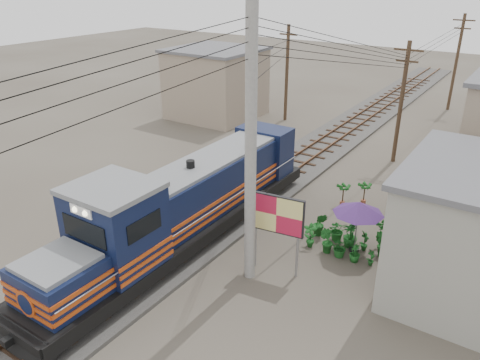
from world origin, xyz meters
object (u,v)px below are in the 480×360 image
Objects in this scene: billboard at (277,217)px; market_umbrella at (359,208)px; locomotive at (183,207)px; vendor at (394,198)px.

billboard is 3.60m from market_umbrella.
market_umbrella is at bearing 48.35° from billboard.
market_umbrella is at bearing 28.06° from locomotive.
locomotive is at bearing -151.94° from market_umbrella.
market_umbrella reaches higher than vendor.
market_umbrella is (2.01, 2.97, -0.36)m from billboard.
locomotive is at bearing 35.54° from vendor.
market_umbrella is 4.11m from vendor.
billboard is (4.14, 0.31, 0.64)m from locomotive.
locomotive is 4.89× the size of billboard.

